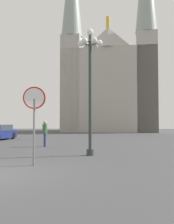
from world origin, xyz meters
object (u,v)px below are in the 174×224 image
at_px(street_lamp, 90,72).
at_px(pedestrian_walking, 45,131).
at_px(stop_sign, 34,109).
at_px(cathedral, 110,79).

relative_size(street_lamp, pedestrian_walking, 3.61).
distance_m(street_lamp, pedestrian_walking, 6.30).
bearing_deg(stop_sign, cathedral, 86.34).
xyz_separation_m(stop_sign, street_lamp, (1.85, 3.17, 2.03)).
relative_size(stop_sign, street_lamp, 0.47).
bearing_deg(cathedral, street_lamp, -90.96).
xyz_separation_m(cathedral, stop_sign, (-2.43, -38.07, -7.55)).
bearing_deg(street_lamp, cathedral, 89.04).
distance_m(stop_sign, pedestrian_walking, 7.69).
height_order(stop_sign, street_lamp, street_lamp).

